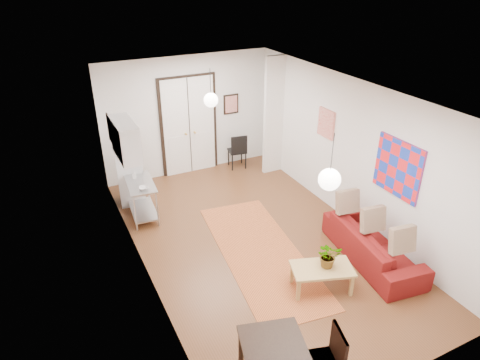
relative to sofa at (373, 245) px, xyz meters
name	(u,v)px	position (x,y,z in m)	size (l,w,h in m)	color
floor	(255,241)	(-1.61, 1.42, -0.31)	(7.00, 7.00, 0.00)	brown
ceiling	(258,93)	(-1.61, 1.42, 2.59)	(4.20, 7.00, 0.02)	silver
wall_back	(188,116)	(-1.61, 4.92, 1.14)	(4.20, 0.02, 2.90)	white
wall_front	(404,298)	(-1.61, -2.08, 1.14)	(4.20, 0.02, 2.90)	white
wall_left	(139,200)	(-3.71, 1.42, 1.14)	(0.02, 7.00, 2.90)	white
wall_right	(350,152)	(0.49, 1.42, 1.14)	(0.02, 7.00, 2.90)	white
double_doors	(189,126)	(-1.61, 4.88, 0.89)	(1.44, 0.06, 2.50)	white
stub_partition	(274,117)	(0.24, 3.97, 1.14)	(0.50, 0.10, 2.90)	white
wall_cabinet	(125,139)	(-3.53, 2.92, 1.59)	(0.35, 1.00, 0.70)	silver
painting_popart	(398,168)	(0.46, 0.17, 1.34)	(0.05, 1.00, 1.00)	red
painting_abstract	(326,123)	(0.46, 2.22, 1.49)	(0.05, 0.50, 0.60)	#F3E3CB
poster_back	(231,104)	(-0.46, 4.89, 1.29)	(0.40, 0.03, 0.50)	red
print_left	(111,130)	(-3.68, 3.42, 1.64)	(0.03, 0.44, 0.54)	#905C3C
pendant_back	(211,100)	(-1.61, 3.42, 1.94)	(0.30, 0.30, 0.80)	white
pendant_front	(329,179)	(-1.61, -0.58, 1.94)	(0.30, 0.30, 0.80)	white
kilim_rug	(261,253)	(-1.70, 1.04, -0.31)	(1.36, 3.63, 0.01)	#C86A32
sofa	(373,245)	(0.00, 0.00, 0.00)	(0.84, 2.16, 0.63)	maroon
coffee_table	(322,270)	(-1.29, -0.24, 0.06)	(1.10, 0.83, 0.43)	tan
potted_plant	(329,255)	(-1.19, -0.24, 0.33)	(0.38, 0.33, 0.42)	#326E31
kitchen_counter	(142,196)	(-3.29, 3.25, 0.18)	(0.61, 1.08, 0.80)	#B6B8BB
bowl	(144,188)	(-3.29, 2.95, 0.51)	(0.19, 0.19, 0.05)	beige
soap_bottle	(134,175)	(-3.34, 3.50, 0.57)	(0.07, 0.08, 0.17)	#5295B2
fridge	(130,171)	(-3.34, 3.98, 0.44)	(0.53, 0.53, 1.50)	silver
dining_chair_near	(318,352)	(-2.39, -1.64, 0.21)	(0.53, 0.67, 0.91)	#351911
dining_chair_far	(318,352)	(-2.39, -1.64, 0.21)	(0.53, 0.67, 0.91)	#351911
black_side_chair	(236,147)	(-0.46, 4.66, 0.22)	(0.48, 0.48, 0.91)	black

